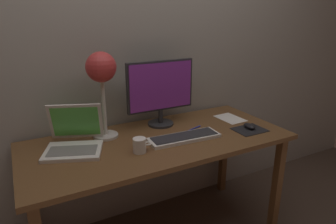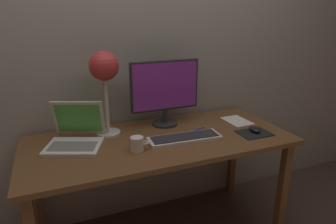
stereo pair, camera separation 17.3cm
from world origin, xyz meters
name	(u,v)px [view 1 (the left image)]	position (x,y,z in m)	size (l,w,h in m)	color
back_wall	(132,39)	(0.00, 0.40, 1.30)	(4.80, 0.06, 2.60)	#9E998E
desk	(159,150)	(0.00, 0.00, 0.66)	(1.60, 0.70, 0.74)	brown
monitor	(160,89)	(0.11, 0.21, 0.99)	(0.46, 0.17, 0.44)	#28282B
keyboard_main	(184,137)	(0.13, -0.08, 0.75)	(0.45, 0.16, 0.03)	silver
laptop	(75,137)	(-0.47, 0.11, 0.81)	(0.39, 0.38, 0.24)	silver
desk_lamp	(101,73)	(-0.28, 0.18, 1.14)	(0.18, 0.18, 0.52)	beige
mousepad	(250,130)	(0.58, -0.15, 0.74)	(0.20, 0.16, 0.00)	black
mouse	(250,126)	(0.59, -0.13, 0.76)	(0.06, 0.10, 0.03)	black
coffee_mug	(140,145)	(-0.17, -0.11, 0.78)	(0.11, 0.07, 0.08)	white
paper_sheet_near_mouse	(230,118)	(0.61, 0.09, 0.74)	(0.15, 0.21, 0.00)	white
pen	(194,129)	(0.27, 0.03, 0.74)	(0.01, 0.01, 0.14)	#2633A5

